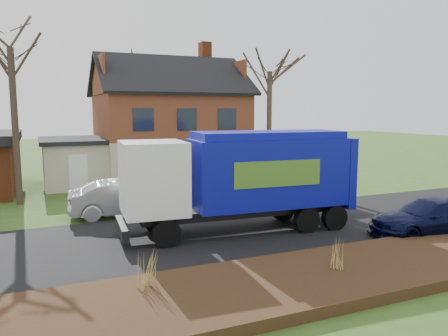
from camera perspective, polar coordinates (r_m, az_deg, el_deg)
name	(u,v)px	position (r m, az deg, el deg)	size (l,w,h in m)	color
ground	(225,233)	(16.43, 0.10, -8.52)	(120.00, 120.00, 0.00)	#33511B
road	(225,233)	(16.43, 0.10, -8.48)	(80.00, 7.00, 0.02)	black
mulch_verge	(305,280)	(11.97, 10.59, -14.18)	(80.00, 3.50, 0.30)	black
main_house	(162,118)	(29.44, -8.12, 6.51)	(12.95, 8.95, 9.26)	beige
garbage_truck	(245,174)	(16.29, 2.77, -0.85)	(8.93, 2.98, 3.76)	black
silver_sedan	(126,198)	(19.35, -12.73, -3.85)	(1.65, 4.73, 1.56)	#B2B5BA
navy_wagon	(432,217)	(17.67, 25.52, -5.85)	(1.90, 4.69, 1.36)	black
tree_front_west	(9,23)	(23.37, -26.32, 16.57)	(3.47, 3.47, 10.32)	#392D22
tree_front_east	(270,53)	(28.03, 6.04, 14.72)	(3.56, 3.56, 9.90)	#443528
tree_back	(138,58)	(36.35, -11.20, 13.94)	(3.27, 3.27, 10.37)	#3B3023
grass_clump_west	(148,269)	(10.86, -9.87, -12.89)	(0.37, 0.30, 0.97)	tan
grass_clump_mid	(337,253)	(12.38, 14.60, -10.74)	(0.30, 0.25, 0.85)	tan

